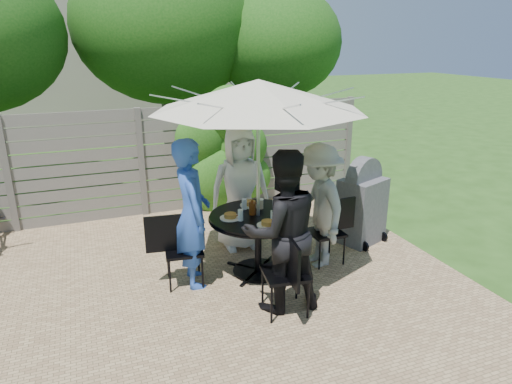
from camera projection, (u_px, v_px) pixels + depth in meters
name	position (u px, v px, depth m)	size (l,w,h in m)	color
backyard_envelope	(106.00, 49.00, 13.56)	(60.00, 60.00, 5.00)	#274917
patio_table	(258.00, 233.00, 5.78)	(1.29, 1.29, 0.80)	black
umbrella	(258.00, 95.00, 5.23)	(2.68, 2.68, 2.46)	silver
chair_back	(238.00, 227.00, 6.74)	(0.43, 0.63, 0.86)	black
person_back	(240.00, 189.00, 6.42)	(0.87, 0.57, 1.78)	white
chair_left	(183.00, 264.00, 5.59)	(0.70, 0.50, 0.93)	black
person_left	(192.00, 214.00, 5.42)	(0.67, 0.44, 1.84)	blue
chair_front	(285.00, 289.00, 4.99)	(0.53, 0.73, 0.98)	black
person_front	(282.00, 232.00, 4.92)	(0.89, 0.70, 1.84)	black
chair_right	(326.00, 244.00, 6.15)	(0.65, 0.44, 0.89)	black
person_right	(319.00, 206.00, 5.93)	(1.07, 0.62, 1.66)	#999795
plate_back	(250.00, 204.00, 6.02)	(0.26, 0.26, 0.06)	white
plate_left	(230.00, 217.00, 5.59)	(0.26, 0.26, 0.06)	white
plate_front	(268.00, 224.00, 5.37)	(0.26, 0.26, 0.06)	white
plate_right	(285.00, 210.00, 5.80)	(0.26, 0.26, 0.06)	white
glass_back	(244.00, 204.00, 5.88)	(0.07, 0.07, 0.14)	silver
glass_left	(240.00, 215.00, 5.51)	(0.07, 0.07, 0.14)	silver
glass_front	(273.00, 216.00, 5.48)	(0.07, 0.07, 0.14)	silver
glass_right	(275.00, 205.00, 5.85)	(0.07, 0.07, 0.14)	silver
syrup_jug	(252.00, 208.00, 5.70)	(0.09, 0.09, 0.16)	#59280C
coffee_cup	(260.00, 204.00, 5.91)	(0.08, 0.08, 0.12)	#C6B293
bbq_grill	(362.00, 204.00, 6.68)	(0.78, 0.69, 1.31)	slate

